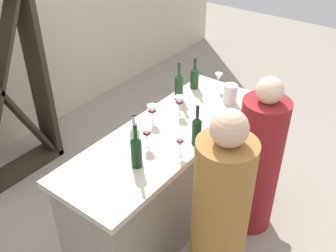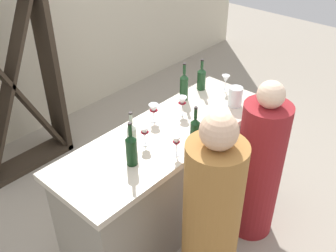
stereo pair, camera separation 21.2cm
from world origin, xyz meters
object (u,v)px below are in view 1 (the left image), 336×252
wine_glass_near_center (147,133)px  person_center_guest (258,164)px  wine_glass_near_right (219,77)px  wine_glass_far_center (152,111)px  wine_bottle_leftmost_dark_green (136,151)px  wine_bottle_rightmost_olive_green (195,77)px  wine_bottle_center_dark_green (197,130)px  wine_glass_near_left (180,142)px  wine_bottle_second_left_clear_pale (135,139)px  person_left_guest (220,221)px  wine_glass_far_left (179,102)px  water_pitcher (230,94)px  wine_bottle_second_right_olive_green (179,85)px

wine_glass_near_center → person_center_guest: person_center_guest is taller
wine_glass_near_right → wine_glass_far_center: wine_glass_near_right is taller
wine_bottle_leftmost_dark_green → wine_bottle_rightmost_olive_green: 1.21m
wine_bottle_center_dark_green → wine_bottle_rightmost_olive_green: wine_bottle_center_dark_green is taller
wine_glass_far_center → wine_glass_near_left: bearing=-116.7°
wine_glass_far_center → person_center_guest: person_center_guest is taller
wine_bottle_second_left_clear_pale → person_left_guest: size_ratio=0.21×
wine_bottle_center_dark_green → wine_glass_far_left: bearing=52.2°
wine_glass_far_center → person_center_guest: (0.40, -0.77, -0.42)m
person_left_guest → person_center_guest: 0.79m
wine_bottle_rightmost_olive_green → wine_glass_near_center: size_ratio=1.88×
wine_glass_near_left → water_pitcher: (0.85, 0.08, -0.02)m
wine_bottle_leftmost_dark_green → wine_glass_near_left: 0.32m
wine_bottle_rightmost_olive_green → wine_glass_far_center: bearing=-175.5°
wine_glass_near_center → wine_glass_near_right: same height
wine_bottle_second_left_clear_pale → water_pitcher: size_ratio=1.90×
wine_bottle_second_right_olive_green → wine_bottle_center_dark_green: bearing=-133.6°
wine_bottle_rightmost_olive_green → person_center_guest: person_center_guest is taller
wine_bottle_second_left_clear_pale → wine_bottle_second_right_olive_green: size_ratio=0.95×
wine_bottle_center_dark_green → wine_glass_near_right: bearing=20.5°
wine_bottle_second_left_clear_pale → wine_bottle_rightmost_olive_green: wine_bottle_second_left_clear_pale is taller
wine_bottle_second_right_olive_green → person_center_guest: person_center_guest is taller
wine_bottle_second_right_olive_green → wine_glass_near_center: wine_bottle_second_right_olive_green is taller
wine_bottle_center_dark_green → wine_glass_near_left: size_ratio=2.01×
wine_glass_far_center → wine_bottle_leftmost_dark_green: bearing=-151.9°
wine_glass_near_left → wine_glass_far_center: wine_glass_near_left is taller
wine_bottle_center_dark_green → wine_glass_far_center: 0.44m
wine_bottle_second_right_olive_green → person_center_guest: 0.93m
wine_bottle_center_dark_green → wine_glass_near_left: (-0.17, 0.02, -0.01)m
wine_bottle_second_left_clear_pale → water_pitcher: bearing=-10.2°
wine_glass_near_right → water_pitcher: 0.27m
wine_glass_near_left → person_center_guest: person_center_guest is taller
wine_bottle_leftmost_dark_green → wine_bottle_second_right_olive_green: bearing=18.7°
wine_bottle_second_right_olive_green → water_pitcher: (0.21, -0.39, -0.04)m
wine_bottle_center_dark_green → wine_glass_far_center: bearing=85.3°
wine_bottle_rightmost_olive_green → person_left_guest: size_ratio=0.19×
wine_bottle_leftmost_dark_green → person_center_guest: bearing=-29.8°
wine_glass_near_center → wine_glass_near_right: size_ratio=1.00×
wine_bottle_leftmost_dark_green → wine_glass_far_center: wine_bottle_leftmost_dark_green is taller
wine_bottle_second_left_clear_pale → wine_bottle_center_dark_green: 0.45m
wine_glass_near_right → wine_bottle_rightmost_olive_green: bearing=122.1°
wine_bottle_rightmost_olive_green → wine_glass_far_center: (-0.68, -0.05, -0.01)m
wine_bottle_center_dark_green → water_pitcher: 0.68m
person_center_guest → wine_bottle_second_right_olive_green: bearing=3.5°
wine_glass_near_left → wine_glass_far_center: (0.21, 0.42, -0.00)m
person_left_guest → wine_bottle_rightmost_olive_green: bearing=-62.7°
wine_bottle_center_dark_green → wine_glass_near_center: 0.36m
wine_glass_near_left → wine_glass_far_center: 0.47m
wine_glass_far_left → person_left_guest: 1.04m
wine_bottle_leftmost_dark_green → person_center_guest: (0.89, -0.51, -0.44)m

